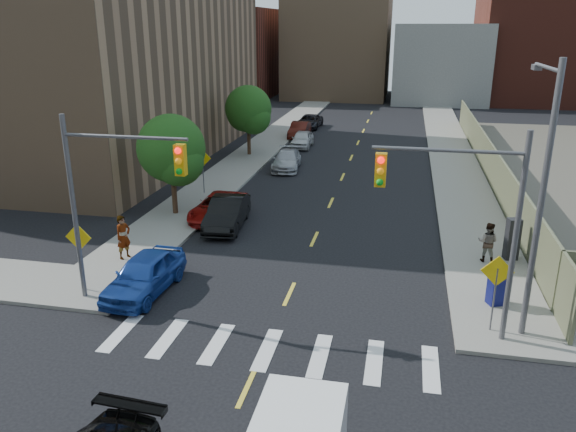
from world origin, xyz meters
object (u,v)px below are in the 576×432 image
at_px(parked_car_grey, 309,121).
at_px(pedestrian_east, 488,242).
at_px(mailbox, 498,285).
at_px(parked_car_white, 302,139).
at_px(parked_car_silver, 287,160).
at_px(payphone, 512,239).
at_px(parked_car_red, 219,207).
at_px(parked_car_black, 227,213).
at_px(pedestrian_west, 123,237).
at_px(parked_car_blue, 144,274).
at_px(parked_car_maroon, 300,130).

xyz_separation_m(parked_car_grey, pedestrian_east, (13.27, -32.02, 0.37)).
bearing_deg(mailbox, parked_car_white, 92.18).
height_order(parked_car_silver, parked_car_grey, parked_car_silver).
bearing_deg(mailbox, payphone, 52.97).
xyz_separation_m(parked_car_silver, parked_car_white, (-0.30, 7.73, 0.02)).
distance_m(parked_car_red, parked_car_silver, 11.55).
xyz_separation_m(parked_car_silver, pedestrian_east, (11.97, -14.87, 0.36)).
relative_size(parked_car_black, pedestrian_west, 2.39).
bearing_deg(pedestrian_east, parked_car_black, 7.62).
xyz_separation_m(parked_car_silver, parked_car_grey, (-1.30, 17.15, -0.01)).
relative_size(pedestrian_west, pedestrian_east, 1.12).
distance_m(parked_car_white, pedestrian_west, 25.68).
relative_size(parked_car_blue, parked_car_grey, 0.96).
relative_size(parked_car_red, payphone, 2.55).
distance_m(parked_car_black, parked_car_grey, 29.82).
bearing_deg(parked_car_black, parked_car_white, 84.24).
xyz_separation_m(parked_car_white, pedestrian_east, (12.27, -22.60, 0.34)).
height_order(mailbox, pedestrian_east, pedestrian_east).
height_order(parked_car_blue, parked_car_red, parked_car_blue).
bearing_deg(parked_car_grey, payphone, -63.59).
height_order(parked_car_black, parked_car_maroon, parked_car_black).
relative_size(parked_car_blue, parked_car_black, 0.96).
relative_size(parked_car_red, pedestrian_east, 2.69).
height_order(parked_car_grey, pedestrian_east, pedestrian_east).
bearing_deg(parked_car_silver, parked_car_black, -97.36).
relative_size(payphone, pedestrian_west, 0.95).
bearing_deg(payphone, parked_car_grey, 100.72).
xyz_separation_m(parked_car_red, parked_car_white, (1.00, 19.20, 0.03)).
xyz_separation_m(parked_car_maroon, mailbox, (13.14, -30.79, 0.17)).
bearing_deg(pedestrian_west, parked_car_grey, 21.12).
xyz_separation_m(parked_car_black, parked_car_maroon, (-0.85, 24.52, -0.05)).
bearing_deg(payphone, parked_car_black, 158.94).
relative_size(parked_car_maroon, pedestrian_east, 2.47).
height_order(parked_car_white, payphone, payphone).
distance_m(parked_car_white, pedestrian_east, 25.72).
height_order(mailbox, pedestrian_west, pedestrian_west).
distance_m(parked_car_white, parked_car_grey, 9.47).
bearing_deg(parked_car_grey, parked_car_blue, -88.03).
bearing_deg(parked_car_red, parked_car_grey, 92.11).
xyz_separation_m(parked_car_black, pedestrian_west, (-3.07, -5.09, 0.36)).
relative_size(parked_car_grey, payphone, 2.54).
distance_m(parked_car_maroon, mailbox, 33.48).
bearing_deg(payphone, parked_car_white, 107.37).
xyz_separation_m(parked_car_blue, parked_car_white, (1.00, 28.14, -0.08)).
distance_m(parked_car_silver, pedestrian_west, 18.10).
bearing_deg(mailbox, parked_car_silver, 99.72).
xyz_separation_m(parked_car_black, mailbox, (12.29, -6.27, 0.12)).
bearing_deg(parked_car_red, payphone, -9.41).
relative_size(parked_car_blue, parked_car_silver, 0.98).
bearing_deg(parked_car_blue, parked_car_black, 86.40).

